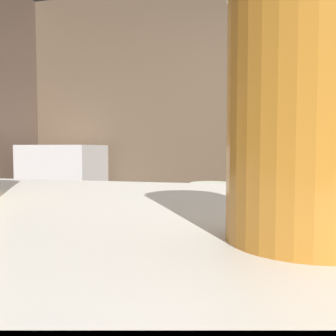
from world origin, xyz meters
name	(u,v)px	position (x,y,z in m)	size (l,w,h in m)	color
wall_back	(281,124)	(0.00, 2.20, 1.35)	(5.20, 0.10, 2.70)	brown
back_shelf	(295,214)	(0.12, 1.92, 0.56)	(0.76, 0.36, 1.12)	#32383D
mini_fridge	(64,205)	(-2.01, 1.75, 0.58)	(0.69, 0.58, 1.15)	silver
mixing_bowl	(211,189)	(-0.42, 0.45, 0.92)	(0.21, 0.21, 0.06)	beige
pint_glass_far	(305,103)	(-0.18, -1.09, 1.15)	(0.08, 0.08, 0.15)	#C57B28
bottle_soy	(271,139)	(-0.10, 1.90, 1.21)	(0.06, 0.06, 0.23)	black
bottle_olive_oil	(311,141)	(0.23, 1.90, 1.19)	(0.07, 0.07, 0.18)	#508A39
bottle_hot_sauce	(282,141)	(0.00, 1.88, 1.19)	(0.08, 0.08, 0.19)	#D5C37F
bottle_vinegar	(310,139)	(0.23, 2.01, 1.21)	(0.07, 0.07, 0.23)	#527C38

